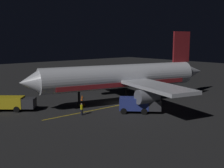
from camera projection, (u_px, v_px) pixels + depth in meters
ground_plane at (121, 104)px, 46.71m from camera, size 180.00×180.00×0.20m
apron_guide_stripe at (106, 108)px, 43.50m from camera, size 0.75×21.70×0.01m
airliner at (124, 77)px, 46.25m from camera, size 29.61×33.95×12.13m
baggage_truck at (13, 103)px, 41.57m from camera, size 5.68×6.03×2.15m
catering_truck at (138, 105)px, 40.41m from camera, size 5.70×5.70×2.26m
ground_crew_worker at (82, 109)px, 39.10m from camera, size 0.40×0.40×1.74m
traffic_cone_near_left at (82, 97)px, 50.65m from camera, size 0.50×0.50×0.55m
traffic_cone_near_right at (82, 99)px, 48.53m from camera, size 0.50×0.50×0.55m
traffic_cone_under_wing at (84, 105)px, 44.62m from camera, size 0.50×0.50×0.55m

